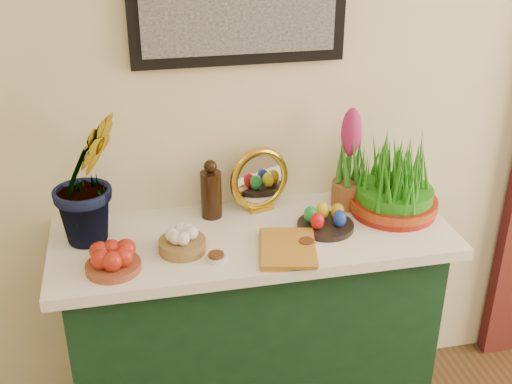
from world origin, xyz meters
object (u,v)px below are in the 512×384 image
hyacinth_green (85,159)px  mirror (259,180)px  sideboard (253,337)px  wheatgrass_sabzeh (395,184)px  book (260,248)px

hyacinth_green → mirror: size_ratio=2.43×
mirror → hyacinth_green: bearing=-170.6°
sideboard → wheatgrass_sabzeh: size_ratio=4.00×
mirror → book: (-0.07, -0.31, -0.10)m
sideboard → book: (-0.01, -0.14, 0.48)m
wheatgrass_sabzeh → sideboard: bearing=-176.1°
mirror → book: size_ratio=1.00×
hyacinth_green → book: hyacinth_green is taller
sideboard → wheatgrass_sabzeh: (0.54, 0.04, 0.58)m
hyacinth_green → wheatgrass_sabzeh: hyacinth_green is taller
hyacinth_green → mirror: (0.60, 0.10, -0.18)m
sideboard → book: bearing=-92.7°
wheatgrass_sabzeh → book: bearing=-162.3°
sideboard → mirror: (0.06, 0.17, 0.58)m
sideboard → mirror: mirror is taller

